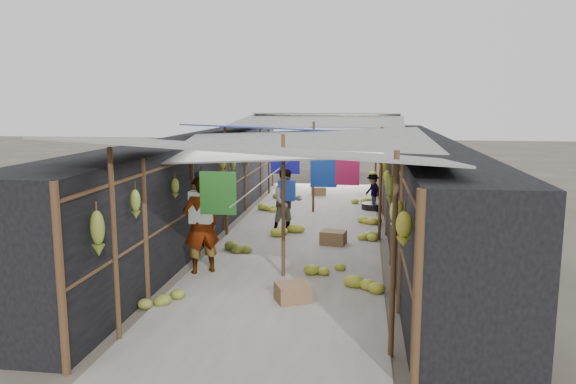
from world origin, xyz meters
The scene contains 14 objects.
ground centered at (0.00, 0.00, 0.00)m, with size 80.00×80.00×0.00m, color #6B6356.
aisle_slab centered at (0.00, 6.50, 0.01)m, with size 3.60×16.00×0.02m, color #9E998E.
stall_left centered at (-2.70, 6.50, 1.15)m, with size 1.40×15.00×2.30m, color black.
stall_right centered at (2.70, 6.50, 1.15)m, with size 1.40×15.00×2.30m, color black.
crate_near centered at (0.78, 5.40, 0.16)m, with size 0.54×0.43×0.32m, color olive.
crate_mid centered at (0.34, 1.72, 0.16)m, with size 0.52×0.42×0.31m, color olive.
crate_back centered at (-0.08, 11.93, 0.14)m, with size 0.45×0.37×0.29m, color olive.
black_basin centered at (1.70, 9.63, 0.10)m, with size 0.66×0.66×0.20m, color black.
vendor_elderly centered at (-1.53, 3.02, 0.92)m, with size 0.67×0.44×1.85m, color silver.
shopper_blue centered at (-0.40, 6.37, 0.78)m, with size 0.76×0.59×1.56m, color #2047A0.
vendor_seated centered at (1.70, 10.01, 0.52)m, with size 0.67×0.38×1.03m, color #545049.
market_canopy centered at (0.03, 6.81, 2.41)m, with size 5.62×15.20×2.77m.
hanging_bananas centered at (0.06, 6.45, 1.63)m, with size 3.96×14.14×0.81m.
floor_bananas centered at (-0.38, 6.49, 0.15)m, with size 3.86×10.10×0.35m.
Camera 1 is at (1.41, -6.76, 3.18)m, focal length 35.00 mm.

